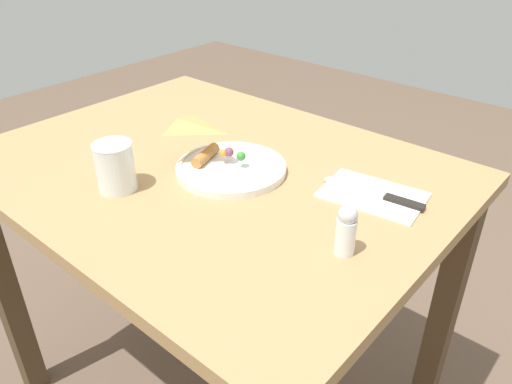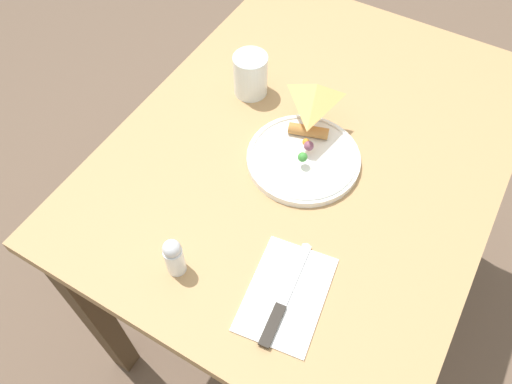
# 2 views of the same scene
# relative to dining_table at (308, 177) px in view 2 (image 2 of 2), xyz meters

# --- Properties ---
(ground_plane) EXTENTS (6.00, 6.00, 0.00)m
(ground_plane) POSITION_rel_dining_table_xyz_m (0.00, 0.00, -0.65)
(ground_plane) COLOR brown
(dining_table) EXTENTS (1.02, 0.78, 0.78)m
(dining_table) POSITION_rel_dining_table_xyz_m (0.00, 0.00, 0.00)
(dining_table) COLOR #A87F51
(dining_table) RESTS_ON ground_plane
(plate_pizza) EXTENTS (0.23, 0.23, 0.05)m
(plate_pizza) POSITION_rel_dining_table_xyz_m (-0.05, -0.00, 0.14)
(plate_pizza) COLOR white
(plate_pizza) RESTS_ON dining_table
(milk_glass) EXTENTS (0.08, 0.08, 0.10)m
(milk_glass) POSITION_rel_dining_table_xyz_m (0.07, 0.19, 0.17)
(milk_glass) COLOR white
(milk_glass) RESTS_ON dining_table
(napkin_folded) EXTENTS (0.21, 0.16, 0.00)m
(napkin_folded) POSITION_rel_dining_table_xyz_m (-0.33, -0.12, 0.13)
(napkin_folded) COLOR white
(napkin_folded) RESTS_ON dining_table
(butter_knife) EXTENTS (0.21, 0.04, 0.01)m
(butter_knife) POSITION_rel_dining_table_xyz_m (-0.35, -0.12, 0.13)
(butter_knife) COLOR black
(butter_knife) RESTS_ON napkin_folded
(salt_shaker) EXTENTS (0.03, 0.03, 0.09)m
(salt_shaker) POSITION_rel_dining_table_xyz_m (-0.39, 0.08, 0.17)
(salt_shaker) COLOR white
(salt_shaker) RESTS_ON dining_table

